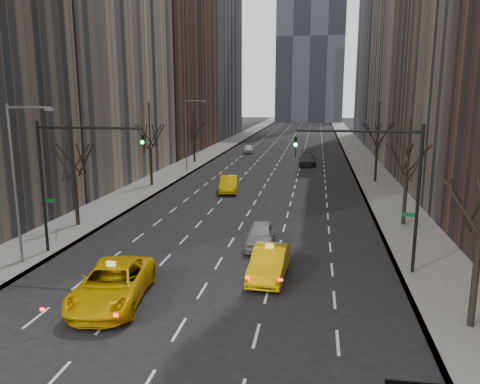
% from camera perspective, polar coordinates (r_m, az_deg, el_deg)
% --- Properties ---
extents(sidewalk_left, '(4.50, 320.00, 0.15)m').
position_cam_1_polar(sidewalk_left, '(85.69, -2.64, 5.29)').
color(sidewalk_left, slate).
rests_on(sidewalk_left, ground).
extents(sidewalk_right, '(4.50, 320.00, 0.15)m').
position_cam_1_polar(sidewalk_right, '(84.12, 13.98, 4.84)').
color(sidewalk_right, slate).
rests_on(sidewalk_right, ground).
extents(bld_left_far, '(14.00, 28.00, 44.00)m').
position_cam_1_polar(bld_left_far, '(84.67, -9.91, 19.94)').
color(bld_left_far, brown).
rests_on(bld_left_far, ground).
extents(bld_left_deep, '(14.00, 30.00, 60.00)m').
position_cam_1_polar(bld_left_deep, '(114.41, -4.77, 21.91)').
color(bld_left_deep, slate).
rests_on(bld_left_deep, ground).
extents(bld_right_deep, '(14.00, 30.00, 58.00)m').
position_cam_1_polar(bld_right_deep, '(111.20, 18.81, 21.14)').
color(bld_right_deep, slate).
rests_on(bld_right_deep, ground).
extents(tree_lw_b, '(3.36, 3.50, 7.82)m').
position_cam_1_polar(tree_lw_b, '(36.30, -19.50, 1.71)').
color(tree_lw_b, black).
rests_on(tree_lw_b, ground).
extents(tree_lw_c, '(3.36, 3.50, 8.74)m').
position_cam_1_polar(tree_lw_c, '(50.72, -10.86, 5.19)').
color(tree_lw_c, black).
rests_on(tree_lw_c, ground).
extents(tree_lw_d, '(3.36, 3.50, 7.36)m').
position_cam_1_polar(tree_lw_d, '(67.86, -5.62, 6.53)').
color(tree_lw_d, black).
rests_on(tree_lw_d, ground).
extents(tree_rw_a, '(3.36, 3.50, 8.28)m').
position_cam_1_polar(tree_rw_a, '(21.18, 27.15, -5.26)').
color(tree_rw_a, black).
rests_on(tree_rw_a, ground).
extents(tree_rw_b, '(3.36, 3.50, 7.82)m').
position_cam_1_polar(tree_rw_b, '(36.39, 19.63, 1.72)').
color(tree_rw_b, black).
rests_on(tree_rw_b, ground).
extents(tree_rw_c, '(3.36, 3.50, 8.74)m').
position_cam_1_polar(tree_rw_c, '(54.00, 16.35, 5.31)').
color(tree_rw_c, black).
rests_on(tree_rw_c, ground).
extents(traffic_mast_left, '(6.69, 0.39, 8.00)m').
position_cam_1_polar(traffic_mast_left, '(29.46, -20.35, 2.96)').
color(traffic_mast_left, black).
rests_on(traffic_mast_left, ground).
extents(traffic_mast_right, '(6.69, 0.39, 8.00)m').
position_cam_1_polar(traffic_mast_right, '(25.89, 17.41, 2.05)').
color(traffic_mast_right, black).
rests_on(traffic_mast_right, ground).
extents(streetlight_near, '(2.83, 0.22, 9.00)m').
position_cam_1_polar(streetlight_near, '(28.69, -25.33, 2.62)').
color(streetlight_near, slate).
rests_on(streetlight_near, ground).
extents(streetlight_far, '(2.83, 0.22, 9.00)m').
position_cam_1_polar(streetlight_far, '(60.66, -6.29, 7.86)').
color(streetlight_far, slate).
rests_on(streetlight_far, ground).
extents(taxi_suv, '(3.74, 6.74, 1.79)m').
position_cam_1_polar(taxi_suv, '(23.16, -15.28, -10.78)').
color(taxi_suv, '#E6B004').
rests_on(taxi_suv, ground).
extents(taxi_sedan, '(1.98, 5.08, 1.65)m').
position_cam_1_polar(taxi_sedan, '(25.29, 3.60, -8.60)').
color(taxi_sedan, '#FFC305').
rests_on(taxi_sedan, ground).
extents(silver_sedan_ahead, '(2.06, 4.60, 1.53)m').
position_cam_1_polar(silver_sedan_ahead, '(30.24, 2.49, -5.27)').
color(silver_sedan_ahead, gray).
rests_on(silver_sedan_ahead, ground).
extents(far_taxi, '(2.34, 5.08, 1.61)m').
position_cam_1_polar(far_taxi, '(47.30, -1.38, 0.98)').
color(far_taxi, yellow).
rests_on(far_taxi, ground).
extents(far_suv_grey, '(2.48, 5.66, 1.62)m').
position_cam_1_polar(far_suv_grey, '(66.27, 8.23, 3.95)').
color(far_suv_grey, '#2F2F34').
rests_on(far_suv_grey, ground).
extents(far_car_white, '(2.03, 4.15, 1.36)m').
position_cam_1_polar(far_car_white, '(79.73, 1.02, 5.26)').
color(far_car_white, white).
rests_on(far_car_white, ground).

